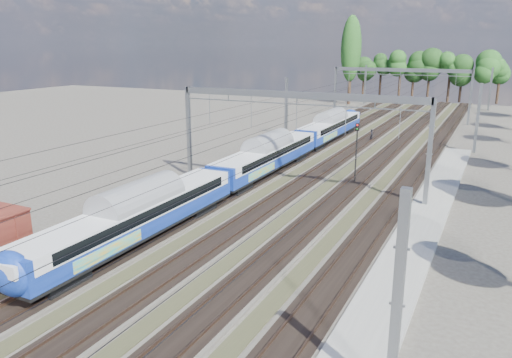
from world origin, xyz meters
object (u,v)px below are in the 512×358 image
at_px(signal_near, 357,146).
at_px(signal_far, 470,99).
at_px(emu_train, 266,152).
at_px(worker, 372,135).

relative_size(signal_near, signal_far, 1.06).
bearing_deg(signal_far, emu_train, -87.74).
bearing_deg(worker, emu_train, 153.95).
bearing_deg(signal_near, emu_train, -177.18).
relative_size(emu_train, signal_near, 10.47).
height_order(emu_train, worker, emu_train).
bearing_deg(worker, signal_near, 176.02).
relative_size(emu_train, signal_far, 11.07).
xyz_separation_m(worker, signal_far, (10.42, 28.80, 2.64)).
bearing_deg(worker, signal_far, -33.41).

